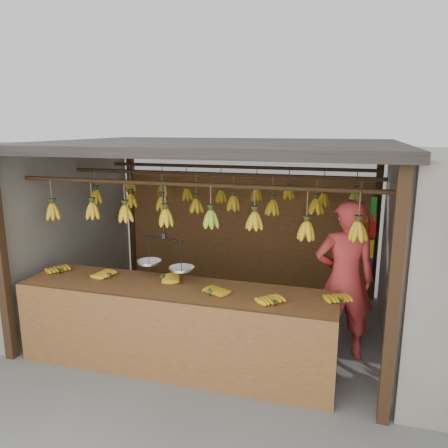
% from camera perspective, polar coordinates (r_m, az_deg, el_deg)
% --- Properties ---
extents(ground, '(80.00, 80.00, 0.00)m').
position_cam_1_polar(ground, '(6.01, -0.82, -12.81)').
color(ground, '#5B5B57').
extents(stall, '(4.30, 3.30, 2.40)m').
position_cam_1_polar(stall, '(5.77, 0.08, 6.58)').
color(stall, black).
rests_on(stall, ground).
extents(counter, '(3.57, 0.78, 0.96)m').
position_cam_1_polar(counter, '(4.70, -6.87, -10.99)').
color(counter, brown).
rests_on(counter, ground).
extents(hanging_bananas, '(3.62, 2.25, 0.39)m').
position_cam_1_polar(hanging_bananas, '(5.50, -0.92, 2.61)').
color(hanging_bananas, gold).
rests_on(hanging_bananas, ground).
extents(balance_scale, '(0.70, 0.38, 0.91)m').
position_cam_1_polar(balance_scale, '(4.80, -7.74, -4.75)').
color(balance_scale, black).
rests_on(balance_scale, ground).
extents(vendor, '(0.74, 0.56, 1.83)m').
position_cam_1_polar(vendor, '(5.06, 15.47, -7.08)').
color(vendor, '#BF3333').
rests_on(vendor, ground).
extents(bag_bundles, '(0.08, 0.26, 1.23)m').
position_cam_1_polar(bag_bundles, '(6.73, 18.69, -1.61)').
color(bag_bundles, '#199926').
rests_on(bag_bundles, ground).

